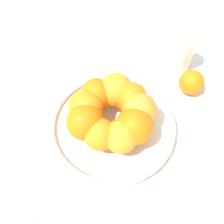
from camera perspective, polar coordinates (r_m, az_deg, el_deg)
ground_plane at (r=0.54m, az=0.00°, el=-4.07°), size 4.00×4.00×0.00m
fruit_bowl at (r=0.52m, az=0.00°, el=-3.18°), size 0.30×0.30×0.03m
orange_pile at (r=0.47m, az=0.07°, el=0.13°), size 0.19×0.19×0.08m
stray_orange at (r=0.61m, az=20.04°, el=7.29°), size 0.06×0.06×0.06m
drinking_glass at (r=0.65m, az=17.90°, el=14.78°), size 0.06×0.06×0.11m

